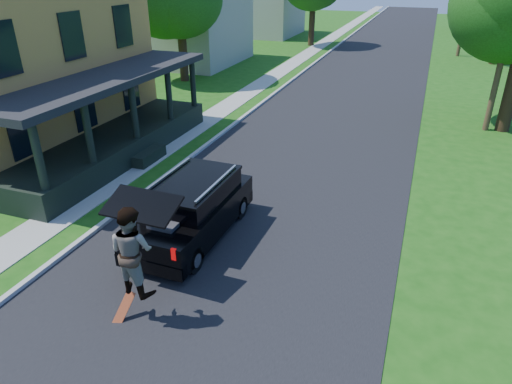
% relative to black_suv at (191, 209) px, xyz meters
% --- Properties ---
extents(ground, '(140.00, 140.00, 0.00)m').
position_rel_black_suv_xyz_m(ground, '(1.40, -1.89, -0.83)').
color(ground, '#174E0F').
rests_on(ground, ground).
extents(street, '(8.00, 120.00, 0.02)m').
position_rel_black_suv_xyz_m(street, '(1.40, 18.11, -0.83)').
color(street, black).
rests_on(street, ground).
extents(curb, '(0.15, 120.00, 0.12)m').
position_rel_black_suv_xyz_m(curb, '(-2.65, 18.11, -0.83)').
color(curb, '#A8A9A4').
rests_on(curb, ground).
extents(sidewalk, '(1.30, 120.00, 0.03)m').
position_rel_black_suv_xyz_m(sidewalk, '(-4.20, 18.11, -0.83)').
color(sidewalk, '#A19F98').
rests_on(sidewalk, ground).
extents(front_walk, '(6.50, 1.20, 0.03)m').
position_rel_black_suv_xyz_m(front_walk, '(-8.10, 4.11, -0.83)').
color(front_walk, '#A19F98').
rests_on(front_walk, ground).
extents(neighbor_house_mid, '(12.78, 12.78, 8.30)m').
position_rel_black_suv_xyz_m(neighbor_house_mid, '(-12.10, 22.11, 3.36)').
color(neighbor_house_mid, gray).
rests_on(neighbor_house_mid, ground).
extents(black_suv, '(1.86, 4.69, 2.18)m').
position_rel_black_suv_xyz_m(black_suv, '(0.00, 0.00, 0.00)').
color(black_suv, black).
rests_on(black_suv, ground).
extents(skateboarder, '(1.05, 0.88, 1.91)m').
position_rel_black_suv_xyz_m(skateboarder, '(0.40, -3.17, 0.78)').
color(skateboarder, black).
rests_on(skateboarder, ground).
extents(skateboard, '(0.34, 0.50, 0.64)m').
position_rel_black_suv_xyz_m(skateboard, '(0.16, -3.38, -0.60)').
color(skateboard, '#A9360E').
rests_on(skateboard, ground).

